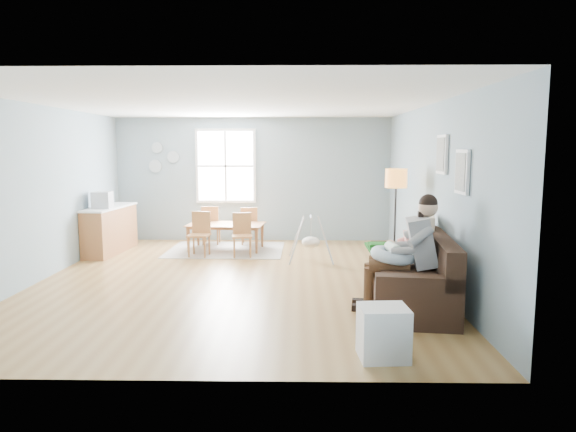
{
  "coord_description": "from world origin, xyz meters",
  "views": [
    {
      "loc": [
        0.96,
        -7.77,
        2.03
      ],
      "look_at": [
        0.82,
        0.05,
        1.0
      ],
      "focal_mm": 32.0,
      "sensor_mm": 36.0,
      "label": 1
    }
  ],
  "objects_px": {
    "chair_nw": "(211,223)",
    "monitor": "(102,200)",
    "floor_lamp": "(396,187)",
    "counter": "(110,229)",
    "storage_cube": "(382,333)",
    "baby_swing": "(311,241)",
    "chair_sw": "(200,231)",
    "dining_table": "(226,237)",
    "father": "(407,249)",
    "toddler": "(407,243)",
    "chair_se": "(242,232)",
    "chair_ne": "(249,224)",
    "sofa": "(415,279)"
  },
  "relations": [
    {
      "from": "storage_cube",
      "to": "baby_swing",
      "type": "xyz_separation_m",
      "value": [
        -0.58,
        4.34,
        0.11
      ]
    },
    {
      "from": "father",
      "to": "chair_sw",
      "type": "relative_size",
      "value": 1.76
    },
    {
      "from": "storage_cube",
      "to": "dining_table",
      "type": "relative_size",
      "value": 0.34
    },
    {
      "from": "sofa",
      "to": "chair_sw",
      "type": "bearing_deg",
      "value": 138.98
    },
    {
      "from": "counter",
      "to": "floor_lamp",
      "type": "bearing_deg",
      "value": -16.83
    },
    {
      "from": "father",
      "to": "chair_sw",
      "type": "xyz_separation_m",
      "value": [
        -3.22,
        3.26,
        -0.32
      ]
    },
    {
      "from": "sofa",
      "to": "chair_se",
      "type": "xyz_separation_m",
      "value": [
        -2.59,
        2.94,
        0.14
      ]
    },
    {
      "from": "chair_nw",
      "to": "monitor",
      "type": "distance_m",
      "value": 2.26
    },
    {
      "from": "dining_table",
      "to": "chair_ne",
      "type": "height_order",
      "value": "chair_ne"
    },
    {
      "from": "chair_se",
      "to": "counter",
      "type": "xyz_separation_m",
      "value": [
        -2.62,
        0.31,
        0.0
      ]
    },
    {
      "from": "chair_nw",
      "to": "chair_ne",
      "type": "xyz_separation_m",
      "value": [
        0.82,
        -0.01,
        -0.01
      ]
    },
    {
      "from": "sofa",
      "to": "dining_table",
      "type": "distance_m",
      "value": 4.6
    },
    {
      "from": "dining_table",
      "to": "floor_lamp",
      "type": "bearing_deg",
      "value": -26.16
    },
    {
      "from": "chair_ne",
      "to": "monitor",
      "type": "relative_size",
      "value": 2.37
    },
    {
      "from": "father",
      "to": "chair_se",
      "type": "relative_size",
      "value": 1.8
    },
    {
      "from": "counter",
      "to": "baby_swing",
      "type": "relative_size",
      "value": 2.04
    },
    {
      "from": "chair_nw",
      "to": "monitor",
      "type": "height_order",
      "value": "monitor"
    },
    {
      "from": "father",
      "to": "storage_cube",
      "type": "bearing_deg",
      "value": -109.75
    },
    {
      "from": "floor_lamp",
      "to": "chair_se",
      "type": "xyz_separation_m",
      "value": [
        -2.63,
        1.28,
        -0.96
      ]
    },
    {
      "from": "dining_table",
      "to": "monitor",
      "type": "xyz_separation_m",
      "value": [
        -2.25,
        -0.58,
        0.8
      ]
    },
    {
      "from": "chair_ne",
      "to": "storage_cube",
      "type": "bearing_deg",
      "value": -72.64
    },
    {
      "from": "toddler",
      "to": "floor_lamp",
      "type": "relative_size",
      "value": 0.53
    },
    {
      "from": "storage_cube",
      "to": "counter",
      "type": "relative_size",
      "value": 0.31
    },
    {
      "from": "toddler",
      "to": "chair_se",
      "type": "distance_m",
      "value": 3.72
    },
    {
      "from": "chair_sw",
      "to": "chair_se",
      "type": "xyz_separation_m",
      "value": [
        0.8,
        -0.02,
        -0.01
      ]
    },
    {
      "from": "floor_lamp",
      "to": "chair_ne",
      "type": "relative_size",
      "value": 2.11
    },
    {
      "from": "chair_sw",
      "to": "monitor",
      "type": "relative_size",
      "value": 2.46
    },
    {
      "from": "monitor",
      "to": "baby_swing",
      "type": "distance_m",
      "value": 4.01
    },
    {
      "from": "father",
      "to": "baby_swing",
      "type": "bearing_deg",
      "value": 111.6
    },
    {
      "from": "floor_lamp",
      "to": "counter",
      "type": "distance_m",
      "value": 5.57
    },
    {
      "from": "sofa",
      "to": "toddler",
      "type": "relative_size",
      "value": 2.61
    },
    {
      "from": "chair_se",
      "to": "baby_swing",
      "type": "distance_m",
      "value": 1.36
    },
    {
      "from": "chair_sw",
      "to": "monitor",
      "type": "distance_m",
      "value": 1.93
    },
    {
      "from": "chair_ne",
      "to": "baby_swing",
      "type": "relative_size",
      "value": 0.99
    },
    {
      "from": "storage_cube",
      "to": "counter",
      "type": "height_order",
      "value": "counter"
    },
    {
      "from": "floor_lamp",
      "to": "chair_ne",
      "type": "bearing_deg",
      "value": 137.08
    },
    {
      "from": "dining_table",
      "to": "baby_swing",
      "type": "relative_size",
      "value": 1.85
    },
    {
      "from": "chair_nw",
      "to": "monitor",
      "type": "relative_size",
      "value": 2.44
    },
    {
      "from": "chair_sw",
      "to": "floor_lamp",
      "type": "bearing_deg",
      "value": -20.71
    },
    {
      "from": "chair_sw",
      "to": "dining_table",
      "type": "bearing_deg",
      "value": 53.44
    },
    {
      "from": "monitor",
      "to": "chair_sw",
      "type": "bearing_deg",
      "value": 0.6
    },
    {
      "from": "chair_se",
      "to": "counter",
      "type": "distance_m",
      "value": 2.64
    },
    {
      "from": "chair_sw",
      "to": "chair_nw",
      "type": "bearing_deg",
      "value": 89.19
    },
    {
      "from": "counter",
      "to": "baby_swing",
      "type": "distance_m",
      "value": 3.98
    },
    {
      "from": "storage_cube",
      "to": "chair_se",
      "type": "distance_m",
      "value": 5.11
    },
    {
      "from": "dining_table",
      "to": "chair_se",
      "type": "distance_m",
      "value": 0.72
    },
    {
      "from": "baby_swing",
      "to": "chair_nw",
      "type": "bearing_deg",
      "value": 143.28
    },
    {
      "from": "storage_cube",
      "to": "dining_table",
      "type": "bearing_deg",
      "value": 113.03
    },
    {
      "from": "chair_se",
      "to": "storage_cube",
      "type": "bearing_deg",
      "value": -68.47
    },
    {
      "from": "chair_nw",
      "to": "baby_swing",
      "type": "bearing_deg",
      "value": -36.72
    }
  ]
}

